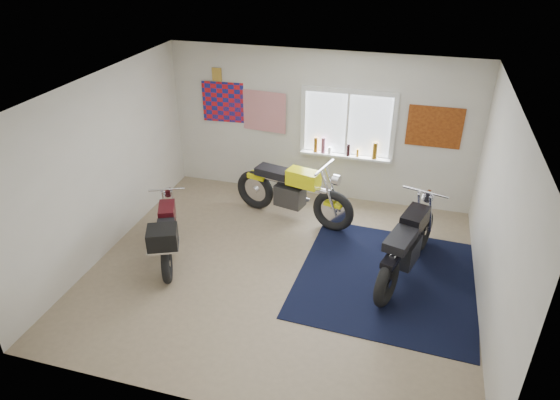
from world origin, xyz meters
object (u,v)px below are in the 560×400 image
(navy_rug, at_px, (387,279))
(black_chrome_bike, at_px, (407,246))
(yellow_triumph, at_px, (292,193))
(maroon_tourer, at_px, (167,234))

(navy_rug, xyz_separation_m, black_chrome_bike, (0.21, 0.19, 0.49))
(yellow_triumph, xyz_separation_m, black_chrome_bike, (1.97, -1.11, -0.00))
(navy_rug, bearing_deg, maroon_tourer, -172.15)
(yellow_triumph, height_order, black_chrome_bike, same)
(navy_rug, bearing_deg, black_chrome_bike, 41.86)
(black_chrome_bike, xyz_separation_m, maroon_tourer, (-3.44, -0.63, -0.01))
(black_chrome_bike, bearing_deg, navy_rug, 147.94)
(black_chrome_bike, distance_m, maroon_tourer, 3.49)
(navy_rug, relative_size, maroon_tourer, 1.47)
(yellow_triumph, bearing_deg, black_chrome_bike, -15.73)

